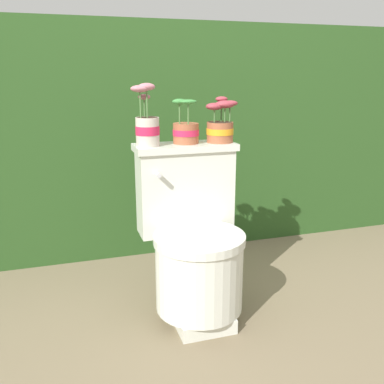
{
  "coord_description": "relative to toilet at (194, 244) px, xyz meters",
  "views": [
    {
      "loc": [
        -0.52,
        -1.65,
        1.06
      ],
      "look_at": [
        0.01,
        0.07,
        0.56
      ],
      "focal_mm": 40.0,
      "sensor_mm": 36.0,
      "label": 1
    }
  ],
  "objects": [
    {
      "name": "hedge_backdrop",
      "position": [
        -0.01,
        1.05,
        0.34
      ],
      "size": [
        3.65,
        0.68,
        1.35
      ],
      "color": "#284C1E",
      "rests_on": "ground"
    },
    {
      "name": "potted_plant_midleft",
      "position": [
        0.01,
        0.14,
        0.49
      ],
      "size": [
        0.13,
        0.13,
        0.2
      ],
      "color": "#9E5638",
      "rests_on": "toilet"
    },
    {
      "name": "potted_plant_left",
      "position": [
        -0.17,
        0.12,
        0.52
      ],
      "size": [
        0.12,
        0.1,
        0.27
      ],
      "color": "beige",
      "rests_on": "toilet"
    },
    {
      "name": "potted_plant_middle",
      "position": [
        0.17,
        0.13,
        0.5
      ],
      "size": [
        0.15,
        0.12,
        0.2
      ],
      "color": "#9E5638",
      "rests_on": "toilet"
    },
    {
      "name": "toilet",
      "position": [
        0.0,
        0.0,
        0.0
      ],
      "size": [
        0.46,
        0.5,
        0.76
      ],
      "color": "silver",
      "rests_on": "ground"
    },
    {
      "name": "ground_plane",
      "position": [
        -0.01,
        -0.04,
        -0.33
      ],
      "size": [
        12.0,
        12.0,
        0.0
      ],
      "primitive_type": "plane",
      "color": "#75664C"
    }
  ]
}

